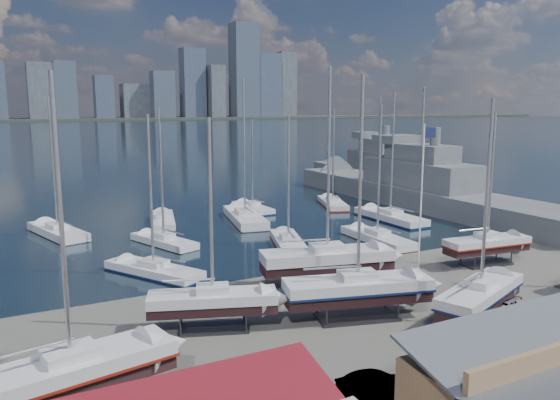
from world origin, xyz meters
TOP-DOWN VIEW (x-y plane):
  - ground at (0.00, -10.00)m, footprint 1400.00×1400.00m
  - water at (0.00, 300.00)m, footprint 1400.00×600.00m
  - far_shore at (0.00, 560.00)m, footprint 1400.00×80.00m
  - skyline at (-7.83, 553.76)m, footprint 639.14×43.80m
  - shed_grey at (0.00, -26.00)m, footprint 12.60×8.40m
  - sailboat_cradle_1 at (-19.04, -14.59)m, footprint 10.09×4.50m
  - sailboat_cradle_2 at (-9.72, -8.52)m, footprint 8.52×4.99m
  - sailboat_cradle_3 at (-0.34, -11.27)m, footprint 10.49×5.46m
  - sailboat_cradle_4 at (1.67, -4.36)m, footprint 11.04×5.49m
  - sailboat_cradle_5 at (6.28, -15.84)m, footprint 9.41×5.60m
  - sailboat_cradle_6 at (17.61, -6.32)m, footprint 8.57×3.26m
  - sailboat_moored_2 at (-15.74, 23.83)m, footprint 5.66×11.00m
  - sailboat_moored_3 at (-10.08, 4.61)m, footprint 7.03×9.65m
  - sailboat_moored_4 at (-6.43, 14.29)m, footprint 5.23×9.09m
  - sailboat_moored_5 at (-3.71, 24.37)m, footprint 5.15×10.26m
  - sailboat_moored_6 at (4.71, 7.69)m, footprint 5.58×9.76m
  - sailboat_moored_7 at (5.79, 20.96)m, footprint 5.96×12.66m
  - sailboat_moored_8 at (9.78, 27.21)m, footprint 2.71×8.85m
  - sailboat_moored_9 at (13.97, 4.93)m, footprint 3.11×10.10m
  - sailboat_moored_10 at (22.20, 12.88)m, footprint 3.20×11.27m
  - sailboat_moored_11 at (21.37, 24.78)m, footprint 6.04×10.04m
  - naval_ship_east at (32.94, 19.58)m, footprint 8.84×52.91m
  - naval_ship_west at (43.16, 42.32)m, footprint 9.20×40.99m
  - car_b at (-5.68, -20.39)m, footprint 4.31×2.62m
  - car_c at (2.04, -21.04)m, footprint 3.12×5.12m
  - car_d at (8.99, -19.16)m, footprint 3.39×5.94m
  - flagpole at (6.45, -9.76)m, footprint 1.15×0.12m

SIDE VIEW (x-z plane):
  - water at x=0.00m, z-range -0.35..0.05m
  - ground at x=0.00m, z-range 0.00..0.00m
  - sailboat_moored_3 at x=-10.08m, z-range -6.84..7.46m
  - sailboat_moored_6 at x=4.71m, z-range -6.73..7.35m
  - sailboat_moored_11 at x=21.37m, z-range -6.96..7.57m
  - sailboat_moored_5 at x=-3.71m, z-range -7.08..7.69m
  - sailboat_moored_8 at x=9.78m, z-range -6.26..6.87m
  - sailboat_moored_10 at x=22.20m, z-range -8.11..8.73m
  - sailboat_moored_9 at x=13.97m, z-range -7.24..7.88m
  - sailboat_moored_2 at x=-15.74m, z-range -7.68..8.32m
  - sailboat_moored_4 at x=-6.43m, z-range -6.30..6.95m
  - sailboat_moored_7 at x=5.79m, z-range -8.89..9.54m
  - car_c at x=2.04m, z-range 0.00..1.33m
  - car_b at x=-5.68m, z-range 0.00..1.34m
  - car_d at x=8.99m, z-range 0.00..1.62m
  - far_shore at x=0.00m, z-range 0.00..2.20m
  - naval_ship_west at x=43.16m, z-range -7.16..10.49m
  - naval_ship_east at x=32.94m, z-range -7.70..11.05m
  - sailboat_cradle_6 at x=17.61m, z-range -4.90..8.80m
  - sailboat_cradle_2 at x=-9.72m, z-range -4.86..8.77m
  - sailboat_cradle_5 at x=6.28m, z-range -5.39..9.41m
  - sailboat_cradle_1 at x=-19.04m, z-range -5.83..9.95m
  - sailboat_cradle_3 at x=-0.34m, z-range -6.07..10.24m
  - sailboat_cradle_4 at x=1.67m, z-range -6.49..10.77m
  - shed_grey at x=0.00m, z-range 0.06..4.23m
  - flagpole at x=6.45m, z-range 1.06..14.09m
  - skyline at x=-7.83m, z-range -14.76..92.94m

